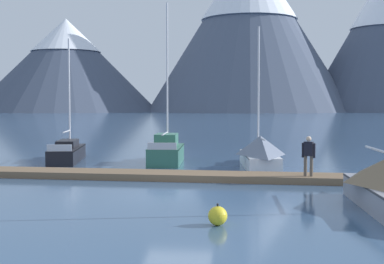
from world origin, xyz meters
TOP-DOWN VIEW (x-y plane):
  - ground_plane at (0.00, 0.00)m, footprint 700.00×700.00m
  - mountain_west_summit at (-65.41, 189.86)m, footprint 72.03×72.03m
  - mountain_central_massif at (5.79, 197.11)m, footprint 79.87×79.87m
  - dock at (0.00, 4.00)m, footprint 21.24×3.50m
  - sailboat_nearest_berth at (-7.77, 11.34)m, footprint 2.45×7.04m
  - sailboat_second_berth at (-1.84, 10.74)m, footprint 1.89×5.87m
  - sailboat_mid_dock_port at (3.30, 8.85)m, footprint 2.20×6.92m
  - person_on_dock at (5.17, 3.26)m, footprint 0.55×0.35m
  - mooring_buoy_channel_marker at (1.68, -5.07)m, footprint 0.54×0.54m

SIDE VIEW (x-z plane):
  - ground_plane at x=0.00m, z-range 0.00..0.00m
  - dock at x=0.00m, z-range 0.00..0.30m
  - mooring_buoy_channel_marker at x=1.68m, z-range -0.04..0.58m
  - sailboat_nearest_berth at x=-7.77m, z-range -3.08..4.12m
  - sailboat_second_berth at x=-1.84m, z-range -3.87..5.18m
  - sailboat_mid_dock_port at x=3.30m, z-range -2.92..4.51m
  - person_on_dock at x=5.17m, z-range 0.42..2.11m
  - mountain_west_summit at x=-65.41m, z-range 0.54..36.81m
  - mountain_central_massif at x=5.79m, z-range 1.59..66.36m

